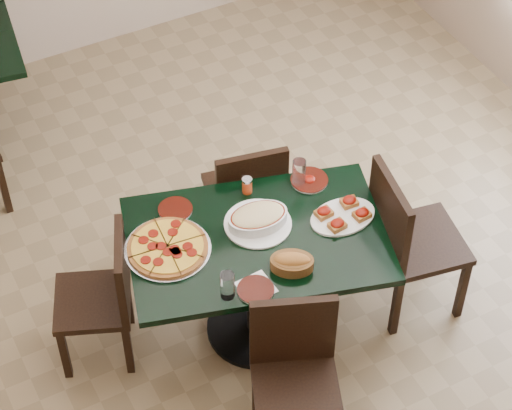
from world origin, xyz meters
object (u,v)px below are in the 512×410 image
chair_left (106,293)px  lasagna_casserole (258,218)px  main_table (257,261)px  chair_right (406,236)px  chair_near (295,369)px  pepperoni_pizza (168,248)px  bread_basket (292,262)px  chair_far (247,193)px  bruschetta_platter (343,215)px

chair_left → lasagna_casserole: (0.79, -0.18, 0.33)m
main_table → chair_right: 0.81m
main_table → chair_right: chair_right is taller
main_table → chair_near: chair_near is taller
pepperoni_pizza → bread_basket: 0.62m
chair_right → bread_basket: 0.77m
pepperoni_pizza → lasagna_casserole: size_ratio=1.25×
chair_near → lasagna_casserole: (0.17, 0.70, 0.31)m
chair_right → lasagna_casserole: 0.83m
chair_right → pepperoni_pizza: (-1.22, 0.32, 0.22)m
chair_far → chair_right: (0.57, -0.73, 0.07)m
lasagna_casserole → bread_basket: 0.33m
pepperoni_pizza → bruschetta_platter: bearing=-13.5°
chair_near → pepperoni_pizza: chair_near is taller
bread_basket → main_table: bearing=133.1°
lasagna_casserole → bruschetta_platter: 0.43m
lasagna_casserole → bruschetta_platter: lasagna_casserole is taller
bread_basket → chair_far: bearing=108.7°
chair_far → bruschetta_platter: chair_far is taller
chair_near → pepperoni_pizza: bearing=134.1°
lasagna_casserole → bread_basket: bearing=-81.6°
chair_right → lasagna_casserole: (-0.74, 0.26, 0.25)m
chair_near → bruschetta_platter: chair_near is taller
pepperoni_pizza → chair_near: bearing=-67.8°
bruschetta_platter → chair_far: bearing=110.0°
main_table → chair_far: (0.22, 0.54, -0.09)m
main_table → chair_near: bearing=-85.4°
chair_near → bruschetta_platter: 0.84m
pepperoni_pizza → chair_right: bearing=-14.6°
lasagna_casserole → chair_left: bearing=173.5°
bruschetta_platter → chair_near: bearing=-136.8°
chair_near → bread_basket: (0.18, 0.37, 0.30)m
chair_left → lasagna_casserole: 0.87m
main_table → chair_left: (-0.74, 0.25, -0.11)m
main_table → chair_right: (0.79, -0.19, -0.03)m
chair_far → chair_near: bearing=84.7°
chair_left → lasagna_casserole: lasagna_casserole is taller
pepperoni_pizza → lasagna_casserole: (0.47, -0.05, 0.03)m
chair_near → main_table: bearing=100.7°
chair_near → pepperoni_pizza: (-0.31, 0.75, 0.28)m
main_table → bruschetta_platter: bruschetta_platter is taller
bruschetta_platter → bread_basket: bearing=-156.5°
chair_near → chair_left: bearing=147.2°
chair_left → bread_basket: (0.80, -0.50, 0.33)m
pepperoni_pizza → bread_basket: bearing=-38.1°
main_table → bruschetta_platter: size_ratio=4.15×
chair_near → bread_basket: 0.51m
chair_left → bread_basket: 1.00m
chair_near → bread_basket: chair_near is taller
bruschetta_platter → chair_right: bearing=-17.8°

